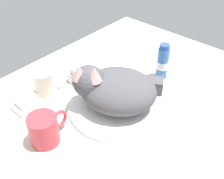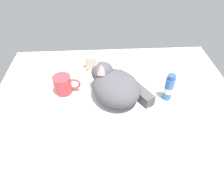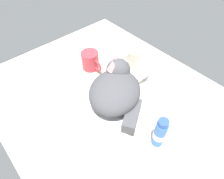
{
  "view_description": "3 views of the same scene",
  "coord_description": "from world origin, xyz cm",
  "px_view_note": "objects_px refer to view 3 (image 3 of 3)",
  "views": [
    {
      "loc": [
        -49.8,
        -41.11,
        57.94
      ],
      "look_at": [
        0.9,
        3.4,
        4.67
      ],
      "focal_mm": 44.35,
      "sensor_mm": 36.0,
      "label": 1
    },
    {
      "loc": [
        -5.29,
        -62.63,
        63.7
      ],
      "look_at": [
        -1.76,
        -1.09,
        6.57
      ],
      "focal_mm": 32.05,
      "sensor_mm": 36.0,
      "label": 2
    },
    {
      "loc": [
        36.5,
        -33.9,
        62.49
      ],
      "look_at": [
        -0.81,
        -0.71,
        7.67
      ],
      "focal_mm": 31.45,
      "sensor_mm": 36.0,
      "label": 3
    }
  ],
  "objects_px": {
    "cat": "(116,88)",
    "toothpaste_bottle": "(160,133)",
    "coffee_mug": "(91,61)",
    "rinse_cup": "(134,58)",
    "soap_bar": "(122,55)",
    "faucet": "(147,76)"
  },
  "relations": [
    {
      "from": "faucet",
      "to": "cat",
      "type": "xyz_separation_m",
      "value": [
        -0.01,
        -0.18,
        0.05
      ]
    },
    {
      "from": "cat",
      "to": "soap_bar",
      "type": "relative_size",
      "value": 5.0
    },
    {
      "from": "coffee_mug",
      "to": "soap_bar",
      "type": "distance_m",
      "value": 0.17
    },
    {
      "from": "faucet",
      "to": "cat",
      "type": "relative_size",
      "value": 0.43
    },
    {
      "from": "coffee_mug",
      "to": "toothpaste_bottle",
      "type": "height_order",
      "value": "toothpaste_bottle"
    },
    {
      "from": "coffee_mug",
      "to": "rinse_cup",
      "type": "distance_m",
      "value": 0.2
    },
    {
      "from": "cat",
      "to": "rinse_cup",
      "type": "relative_size",
      "value": 3.47
    },
    {
      "from": "coffee_mug",
      "to": "soap_bar",
      "type": "bearing_deg",
      "value": 72.67
    },
    {
      "from": "faucet",
      "to": "coffee_mug",
      "type": "distance_m",
      "value": 0.27
    },
    {
      "from": "soap_bar",
      "to": "toothpaste_bottle",
      "type": "distance_m",
      "value": 0.47
    },
    {
      "from": "coffee_mug",
      "to": "rinse_cup",
      "type": "relative_size",
      "value": 1.38
    },
    {
      "from": "soap_bar",
      "to": "coffee_mug",
      "type": "bearing_deg",
      "value": -107.33
    },
    {
      "from": "toothpaste_bottle",
      "to": "rinse_cup",
      "type": "bearing_deg",
      "value": 145.79
    },
    {
      "from": "cat",
      "to": "toothpaste_bottle",
      "type": "height_order",
      "value": "cat"
    },
    {
      "from": "faucet",
      "to": "rinse_cup",
      "type": "distance_m",
      "value": 0.11
    },
    {
      "from": "rinse_cup",
      "to": "toothpaste_bottle",
      "type": "bearing_deg",
      "value": -34.21
    },
    {
      "from": "faucet",
      "to": "toothpaste_bottle",
      "type": "bearing_deg",
      "value": -41.72
    },
    {
      "from": "cat",
      "to": "coffee_mug",
      "type": "relative_size",
      "value": 2.51
    },
    {
      "from": "faucet",
      "to": "toothpaste_bottle",
      "type": "distance_m",
      "value": 0.31
    },
    {
      "from": "rinse_cup",
      "to": "toothpaste_bottle",
      "type": "xyz_separation_m",
      "value": [
        0.34,
        -0.23,
        0.02
      ]
    },
    {
      "from": "faucet",
      "to": "rinse_cup",
      "type": "relative_size",
      "value": 1.48
    },
    {
      "from": "cat",
      "to": "toothpaste_bottle",
      "type": "xyz_separation_m",
      "value": [
        0.23,
        -0.02,
        -0.01
      ]
    }
  ]
}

